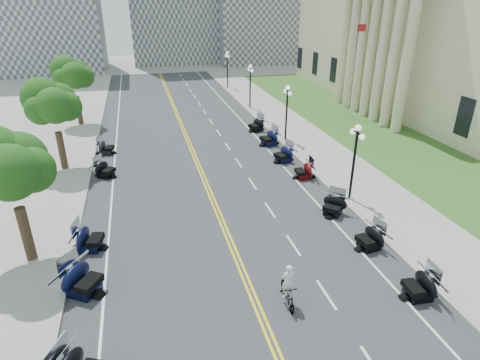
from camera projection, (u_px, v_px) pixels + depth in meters
ground at (235, 254)px, 20.64m from camera, size 160.00×160.00×0.00m
road at (203, 177)px, 29.45m from camera, size 16.00×90.00×0.01m
centerline_yellow_a at (202, 177)px, 29.42m from camera, size 0.12×90.00×0.00m
centerline_yellow_b at (205, 177)px, 29.47m from camera, size 0.12×90.00×0.00m
edge_line_north at (285, 168)px, 30.88m from camera, size 0.12×90.00×0.00m
edge_line_south at (113, 186)px, 28.01m from camera, size 0.12×90.00×0.00m
lane_dash_5 at (326, 294)px, 17.84m from camera, size 0.12×2.00×0.00m
lane_dash_6 at (294, 245)px, 21.36m from camera, size 0.12×2.00×0.00m
lane_dash_7 at (270, 210)px, 24.88m from camera, size 0.12×2.00×0.00m
lane_dash_8 at (252, 183)px, 28.40m from camera, size 0.12×2.00×0.00m
lane_dash_9 at (239, 163)px, 31.92m from camera, size 0.12×2.00×0.00m
lane_dash_10 at (228, 146)px, 35.44m from camera, size 0.12×2.00×0.00m
lane_dash_11 at (219, 133)px, 38.97m from camera, size 0.12×2.00×0.00m
lane_dash_12 at (211, 121)px, 42.49m from camera, size 0.12×2.00×0.00m
lane_dash_13 at (205, 112)px, 46.01m from camera, size 0.12×2.00×0.00m
lane_dash_14 at (199, 104)px, 49.53m from camera, size 0.12×2.00×0.00m
lane_dash_15 at (194, 96)px, 53.05m from camera, size 0.12×2.00×0.00m
lane_dash_16 at (190, 90)px, 56.57m from camera, size 0.12×2.00×0.00m
lane_dash_17 at (187, 85)px, 60.10m from camera, size 0.12×2.00×0.00m
lane_dash_18 at (183, 80)px, 63.62m from camera, size 0.12×2.00×0.00m
lane_dash_19 at (180, 75)px, 67.14m from camera, size 0.12×2.00×0.00m
sidewalk_north at (334, 163)px, 31.77m from camera, size 5.00×90.00×0.15m
sidewalk_south at (49, 192)px, 27.06m from camera, size 5.00×90.00×0.15m
lawn at (361, 127)px, 40.40m from camera, size 9.00×60.00×0.10m
civic_building at (473, 29)px, 43.48m from camera, size 26.00×51.00×17.80m
distant_block_c at (266, 2)px, 78.22m from camera, size 20.00×14.00×22.00m
street_lamp_2 at (354, 163)px, 25.01m from camera, size 0.50×1.20×4.90m
street_lamp_3 at (287, 114)px, 35.58m from camera, size 0.50×1.20×4.90m
street_lamp_4 at (250, 87)px, 46.14m from camera, size 0.50×1.20×4.90m
street_lamp_5 at (227, 70)px, 56.71m from camera, size 0.50×1.20×4.90m
flagpole at (352, 71)px, 41.97m from camera, size 1.10×0.20×10.00m
tree_2 at (11, 174)px, 18.18m from camera, size 4.80×4.80×9.20m
tree_3 at (54, 109)px, 28.74m from camera, size 4.80×4.80×9.20m
tree_4 at (74, 78)px, 39.31m from camera, size 4.80×4.80×9.20m
motorcycle_n_4 at (420, 285)px, 17.44m from camera, size 2.02×2.02×1.33m
motorcycle_n_5 at (370, 237)px, 20.88m from camera, size 2.10×2.10×1.30m
motorcycle_n_6 at (334, 205)px, 24.15m from camera, size 2.62×2.62×1.30m
motorcycle_n_7 at (304, 170)px, 29.01m from camera, size 1.99×1.99×1.30m
motorcycle_n_8 at (283, 154)px, 31.87m from camera, size 2.48×2.48×1.39m
motorcycle_n_9 at (269, 137)px, 35.45m from camera, size 2.54×2.54×1.48m
motorcycle_n_10 at (256, 124)px, 39.20m from camera, size 2.56×2.56×1.36m
motorcycle_s_5 at (82, 278)px, 17.65m from camera, size 3.08×3.08×1.56m
motorcycle_s_6 at (89, 238)px, 20.77m from camera, size 2.44×2.44×1.42m
motorcycle_s_8 at (105, 169)px, 29.20m from camera, size 2.58×2.58×1.31m
motorcycle_s_9 at (106, 147)px, 33.50m from camera, size 2.21×2.21×1.29m
bicycle at (287, 293)px, 17.10m from camera, size 0.68×1.94×1.15m
cyclist_rider at (289, 266)px, 16.52m from camera, size 0.60×0.40×1.65m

